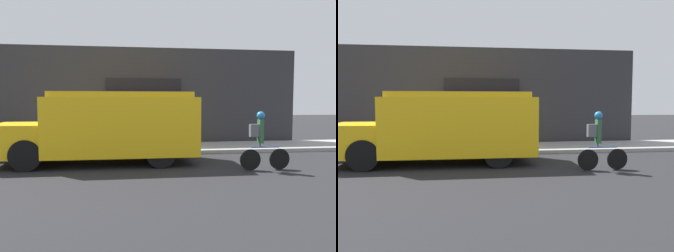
{
  "view_description": "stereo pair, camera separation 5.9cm",
  "coord_description": "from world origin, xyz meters",
  "views": [
    {
      "loc": [
        0.33,
        -11.97,
        1.97
      ],
      "look_at": [
        1.99,
        -0.2,
        1.1
      ],
      "focal_mm": 35.0,
      "sensor_mm": 36.0,
      "label": 1
    },
    {
      "loc": [
        0.39,
        -11.98,
        1.97
      ],
      "look_at": [
        1.99,
        -0.2,
        1.1
      ],
      "focal_mm": 35.0,
      "sensor_mm": 36.0,
      "label": 2
    }
  ],
  "objects": [
    {
      "name": "ground_plane",
      "position": [
        0.0,
        0.0,
        0.0
      ],
      "size": [
        70.0,
        70.0,
        0.0
      ],
      "primitive_type": "plane",
      "color": "#232326"
    },
    {
      "name": "sidewalk",
      "position": [
        0.0,
        1.3,
        0.07
      ],
      "size": [
        28.0,
        2.61,
        0.15
      ],
      "color": "#999993",
      "rests_on": "ground_plane"
    },
    {
      "name": "storefront",
      "position": [
        0.04,
        2.85,
        2.21
      ],
      "size": [
        16.97,
        1.04,
        4.4
      ],
      "color": "#2D2D33",
      "rests_on": "ground_plane"
    },
    {
      "name": "school_bus",
      "position": [
        -0.11,
        -1.38,
        1.19
      ],
      "size": [
        6.28,
        2.71,
        2.28
      ],
      "rotation": [
        0.0,
        0.0,
        -0.01
      ],
      "color": "yellow",
      "rests_on": "ground_plane"
    },
    {
      "name": "cyclist",
      "position": [
        4.31,
        -3.06,
        0.86
      ],
      "size": [
        1.51,
        0.23,
        1.71
      ],
      "rotation": [
        0.0,
        0.0,
        0.01
      ],
      "color": "black",
      "rests_on": "ground_plane"
    },
    {
      "name": "trash_bin",
      "position": [
        -4.38,
        2.25,
        0.56
      ],
      "size": [
        0.64,
        0.64,
        0.82
      ],
      "color": "#38383D",
      "rests_on": "sidewalk"
    }
  ]
}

